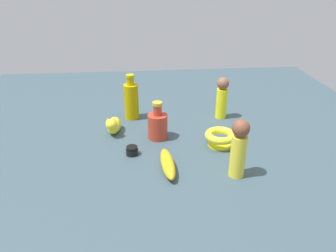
{
  "coord_description": "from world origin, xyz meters",
  "views": [
    {
      "loc": [
        0.11,
        1.15,
        0.64
      ],
      "look_at": [
        0.0,
        0.0,
        0.07
      ],
      "focal_mm": 34.74,
      "sensor_mm": 36.0,
      "label": 1
    }
  ],
  "objects_px": {
    "nail_polish_jar": "(132,151)",
    "person_figure_child": "(239,147)",
    "bowl": "(220,137)",
    "bottle_short": "(158,125)",
    "cat_figurine": "(114,125)",
    "bottle_tall": "(131,100)",
    "banana": "(168,164)",
    "person_figure_adult": "(222,97)"
  },
  "relations": [
    {
      "from": "nail_polish_jar",
      "to": "person_figure_adult",
      "type": "bearing_deg",
      "value": -144.07
    },
    {
      "from": "person_figure_adult",
      "to": "bottle_short",
      "type": "bearing_deg",
      "value": 29.68
    },
    {
      "from": "person_figure_adult",
      "to": "bowl",
      "type": "distance_m",
      "value": 0.28
    },
    {
      "from": "person_figure_adult",
      "to": "bowl",
      "type": "xyz_separation_m",
      "value": [
        0.07,
        0.26,
        -0.06
      ]
    },
    {
      "from": "person_figure_child",
      "to": "bowl",
      "type": "bearing_deg",
      "value": -88.14
    },
    {
      "from": "nail_polish_jar",
      "to": "bottle_short",
      "type": "relative_size",
      "value": 0.29
    },
    {
      "from": "nail_polish_jar",
      "to": "person_figure_child",
      "type": "height_order",
      "value": "person_figure_child"
    },
    {
      "from": "cat_figurine",
      "to": "nail_polish_jar",
      "type": "height_order",
      "value": "cat_figurine"
    },
    {
      "from": "bowl",
      "to": "bottle_tall",
      "type": "bearing_deg",
      "value": -40.29
    },
    {
      "from": "bottle_tall",
      "to": "bottle_short",
      "type": "relative_size",
      "value": 1.32
    },
    {
      "from": "nail_polish_jar",
      "to": "bottle_short",
      "type": "bearing_deg",
      "value": -130.42
    },
    {
      "from": "bowl",
      "to": "nail_polish_jar",
      "type": "bearing_deg",
      "value": 6.08
    },
    {
      "from": "cat_figurine",
      "to": "bottle_short",
      "type": "distance_m",
      "value": 0.19
    },
    {
      "from": "person_figure_adult",
      "to": "bowl",
      "type": "height_order",
      "value": "person_figure_adult"
    },
    {
      "from": "bowl",
      "to": "person_figure_child",
      "type": "bearing_deg",
      "value": 91.86
    },
    {
      "from": "bottle_tall",
      "to": "bottle_short",
      "type": "height_order",
      "value": "bottle_tall"
    },
    {
      "from": "cat_figurine",
      "to": "banana",
      "type": "relative_size",
      "value": 0.77
    },
    {
      "from": "cat_figurine",
      "to": "person_figure_adult",
      "type": "relative_size",
      "value": 0.75
    },
    {
      "from": "person_figure_adult",
      "to": "bottle_short",
      "type": "xyz_separation_m",
      "value": [
        0.31,
        0.17,
        -0.04
      ]
    },
    {
      "from": "bowl",
      "to": "banana",
      "type": "height_order",
      "value": "bowl"
    },
    {
      "from": "nail_polish_jar",
      "to": "person_figure_child",
      "type": "distance_m",
      "value": 0.4
    },
    {
      "from": "person_figure_adult",
      "to": "person_figure_child",
      "type": "distance_m",
      "value": 0.47
    },
    {
      "from": "cat_figurine",
      "to": "bottle_tall",
      "type": "height_order",
      "value": "bottle_tall"
    },
    {
      "from": "bottle_tall",
      "to": "banana",
      "type": "relative_size",
      "value": 1.1
    },
    {
      "from": "person_figure_adult",
      "to": "person_figure_child",
      "type": "relative_size",
      "value": 0.94
    },
    {
      "from": "bowl",
      "to": "cat_figurine",
      "type": "bearing_deg",
      "value": -19.2
    },
    {
      "from": "nail_polish_jar",
      "to": "person_figure_child",
      "type": "bearing_deg",
      "value": 154.48
    },
    {
      "from": "cat_figurine",
      "to": "person_figure_child",
      "type": "bearing_deg",
      "value": 140.66
    },
    {
      "from": "bowl",
      "to": "bottle_short",
      "type": "distance_m",
      "value": 0.26
    },
    {
      "from": "cat_figurine",
      "to": "person_figure_adult",
      "type": "bearing_deg",
      "value": -166.89
    },
    {
      "from": "nail_polish_jar",
      "to": "person_figure_child",
      "type": "xyz_separation_m",
      "value": [
        -0.35,
        0.17,
        0.09
      ]
    },
    {
      "from": "person_figure_child",
      "to": "bottle_short",
      "type": "relative_size",
      "value": 1.31
    },
    {
      "from": "cat_figurine",
      "to": "person_figure_adult",
      "type": "height_order",
      "value": "person_figure_adult"
    },
    {
      "from": "person_figure_adult",
      "to": "bottle_tall",
      "type": "bearing_deg",
      "value": -4.59
    },
    {
      "from": "bowl",
      "to": "bottle_short",
      "type": "xyz_separation_m",
      "value": [
        0.24,
        -0.09,
        0.02
      ]
    },
    {
      "from": "nail_polish_jar",
      "to": "cat_figurine",
      "type": "bearing_deg",
      "value": -67.16
    },
    {
      "from": "person_figure_adult",
      "to": "bottle_short",
      "type": "relative_size",
      "value": 1.23
    },
    {
      "from": "banana",
      "to": "bottle_short",
      "type": "distance_m",
      "value": 0.24
    },
    {
      "from": "bottle_tall",
      "to": "bowl",
      "type": "xyz_separation_m",
      "value": [
        -0.35,
        0.3,
        -0.05
      ]
    },
    {
      "from": "person_figure_child",
      "to": "bottle_short",
      "type": "xyz_separation_m",
      "value": [
        0.25,
        -0.29,
        -0.05
      ]
    },
    {
      "from": "person_figure_adult",
      "to": "banana",
      "type": "bearing_deg",
      "value": 55.0
    },
    {
      "from": "person_figure_adult",
      "to": "bottle_short",
      "type": "distance_m",
      "value": 0.36
    }
  ]
}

